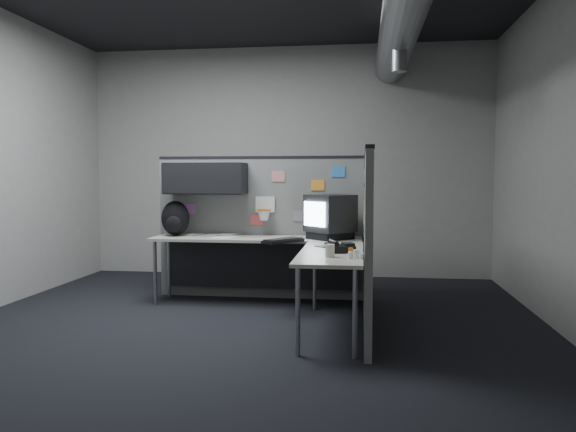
# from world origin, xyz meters

# --- Properties ---
(room) EXTENTS (5.62, 5.62, 3.22)m
(room) POSITION_xyz_m (0.56, 0.00, 2.10)
(room) COLOR black
(room) RESTS_ON ground
(partition_back) EXTENTS (2.44, 0.42, 1.63)m
(partition_back) POSITION_xyz_m (-0.25, 1.23, 1.00)
(partition_back) COLOR slate
(partition_back) RESTS_ON ground
(partition_right) EXTENTS (0.07, 2.23, 1.63)m
(partition_right) POSITION_xyz_m (1.10, 0.22, 0.82)
(partition_right) COLOR slate
(partition_right) RESTS_ON ground
(desk) EXTENTS (2.31, 2.11, 0.73)m
(desk) POSITION_xyz_m (0.15, 0.70, 0.61)
(desk) COLOR #AAA99A
(desk) RESTS_ON ground
(monitor) EXTENTS (0.59, 0.59, 0.47)m
(monitor) POSITION_xyz_m (0.71, 0.94, 0.97)
(monitor) COLOR black
(monitor) RESTS_ON desk
(keyboard) EXTENTS (0.41, 0.47, 0.04)m
(keyboard) POSITION_xyz_m (0.25, 0.56, 0.75)
(keyboard) COLOR black
(keyboard) RESTS_ON desk
(mouse) EXTENTS (0.30, 0.30, 0.05)m
(mouse) POSITION_xyz_m (0.75, 0.28, 0.75)
(mouse) COLOR black
(mouse) RESTS_ON desk
(phone) EXTENTS (0.27, 0.28, 0.11)m
(phone) POSITION_xyz_m (0.86, -0.09, 0.77)
(phone) COLOR black
(phone) RESTS_ON desk
(bottles) EXTENTS (0.14, 0.15, 0.08)m
(bottles) POSITION_xyz_m (0.98, -0.46, 0.76)
(bottles) COLOR silver
(bottles) RESTS_ON desk
(cup) EXTENTS (0.10, 0.10, 0.11)m
(cup) POSITION_xyz_m (0.79, -0.42, 0.78)
(cup) COLOR beige
(cup) RESTS_ON desk
(papers) EXTENTS (0.75, 0.59, 0.01)m
(papers) POSITION_xyz_m (-0.62, 1.14, 0.74)
(papers) COLOR white
(papers) RESTS_ON desk
(backpack) EXTENTS (0.36, 0.34, 0.39)m
(backpack) POSITION_xyz_m (-1.04, 1.05, 0.92)
(backpack) COLOR black
(backpack) RESTS_ON desk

